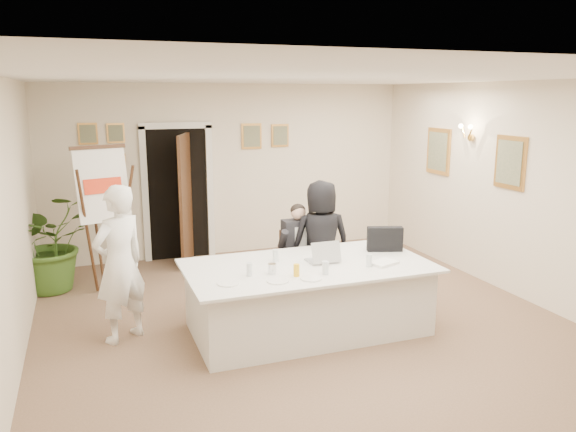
# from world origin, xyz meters

# --- Properties ---
(floor) EXTENTS (7.00, 7.00, 0.00)m
(floor) POSITION_xyz_m (0.00, 0.00, 0.00)
(floor) COLOR brown
(floor) RESTS_ON ground
(ceiling) EXTENTS (6.00, 7.00, 0.02)m
(ceiling) POSITION_xyz_m (0.00, 0.00, 2.80)
(ceiling) COLOR white
(ceiling) RESTS_ON wall_back
(wall_back) EXTENTS (6.00, 0.10, 2.80)m
(wall_back) POSITION_xyz_m (0.00, 3.50, 1.40)
(wall_back) COLOR #F2E5CC
(wall_back) RESTS_ON floor
(wall_front) EXTENTS (6.00, 0.10, 2.80)m
(wall_front) POSITION_xyz_m (0.00, -3.50, 1.40)
(wall_front) COLOR #F2E5CC
(wall_front) RESTS_ON floor
(wall_left) EXTENTS (0.10, 7.00, 2.80)m
(wall_left) POSITION_xyz_m (-3.00, 0.00, 1.40)
(wall_left) COLOR #F2E5CC
(wall_left) RESTS_ON floor
(wall_right) EXTENTS (0.10, 7.00, 2.80)m
(wall_right) POSITION_xyz_m (3.00, 0.00, 1.40)
(wall_right) COLOR #F2E5CC
(wall_right) RESTS_ON floor
(doorway) EXTENTS (1.14, 0.86, 2.20)m
(doorway) POSITION_xyz_m (-0.88, 3.32, 1.04)
(doorway) COLOR black
(doorway) RESTS_ON floor
(pictures_back_wall) EXTENTS (3.40, 0.06, 0.80)m
(pictures_back_wall) POSITION_xyz_m (-0.80, 3.47, 1.85)
(pictures_back_wall) COLOR gold
(pictures_back_wall) RESTS_ON wall_back
(pictures_right_wall) EXTENTS (0.06, 2.20, 0.80)m
(pictures_right_wall) POSITION_xyz_m (2.97, 1.20, 1.75)
(pictures_right_wall) COLOR gold
(pictures_right_wall) RESTS_ON wall_right
(wall_sconce) EXTENTS (0.20, 0.30, 0.24)m
(wall_sconce) POSITION_xyz_m (2.90, 1.20, 2.10)
(wall_sconce) COLOR gold
(wall_sconce) RESTS_ON wall_right
(conference_table) EXTENTS (2.72, 1.45, 0.78)m
(conference_table) POSITION_xyz_m (-0.03, 0.04, 0.39)
(conference_table) COLOR silver
(conference_table) RESTS_ON floor
(seated_man) EXTENTS (0.59, 0.62, 1.27)m
(seated_man) POSITION_xyz_m (0.26, 1.05, 0.63)
(seated_man) COLOR black
(seated_man) RESTS_ON floor
(flip_chart) EXTENTS (0.70, 0.52, 1.95)m
(flip_chart) POSITION_xyz_m (-2.12, 2.18, 0.90)
(flip_chart) COLOR #311D0F
(flip_chart) RESTS_ON floor
(standing_man) EXTENTS (0.75, 0.68, 1.71)m
(standing_man) POSITION_xyz_m (-2.01, 0.50, 0.86)
(standing_man) COLOR white
(standing_man) RESTS_ON floor
(standing_woman) EXTENTS (0.83, 0.61, 1.57)m
(standing_woman) POSITION_xyz_m (0.50, 0.90, 0.79)
(standing_woman) COLOR black
(standing_woman) RESTS_ON floor
(potted_palm) EXTENTS (1.56, 1.49, 1.35)m
(potted_palm) POSITION_xyz_m (-2.80, 2.50, 0.67)
(potted_palm) COLOR #385F1F
(potted_palm) RESTS_ON floor
(laptop) EXTENTS (0.34, 0.36, 0.28)m
(laptop) POSITION_xyz_m (0.16, 0.10, 0.91)
(laptop) COLOR #B7BABC
(laptop) RESTS_ON conference_table
(laptop_bag) EXTENTS (0.44, 0.25, 0.30)m
(laptop_bag) POSITION_xyz_m (1.05, 0.24, 0.92)
(laptop_bag) COLOR black
(laptop_bag) RESTS_ON conference_table
(paper_stack) EXTENTS (0.36, 0.30, 0.03)m
(paper_stack) POSITION_xyz_m (0.77, -0.24, 0.79)
(paper_stack) COLOR white
(paper_stack) RESTS_ON conference_table
(plate_left) EXTENTS (0.26, 0.26, 0.01)m
(plate_left) POSITION_xyz_m (-1.03, -0.30, 0.78)
(plate_left) COLOR white
(plate_left) RESTS_ON conference_table
(plate_mid) EXTENTS (0.23, 0.23, 0.01)m
(plate_mid) POSITION_xyz_m (-0.54, -0.40, 0.78)
(plate_mid) COLOR white
(plate_mid) RESTS_ON conference_table
(plate_near) EXTENTS (0.26, 0.26, 0.01)m
(plate_near) POSITION_xyz_m (-0.19, -0.44, 0.78)
(plate_near) COLOR white
(plate_near) RESTS_ON conference_table
(glass_a) EXTENTS (0.07, 0.07, 0.14)m
(glass_a) POSITION_xyz_m (-0.75, -0.12, 0.84)
(glass_a) COLOR silver
(glass_a) RESTS_ON conference_table
(glass_b) EXTENTS (0.08, 0.08, 0.14)m
(glass_b) POSITION_xyz_m (0.01, -0.34, 0.84)
(glass_b) COLOR silver
(glass_b) RESTS_ON conference_table
(glass_c) EXTENTS (0.08, 0.08, 0.14)m
(glass_c) POSITION_xyz_m (0.57, -0.26, 0.84)
(glass_c) COLOR silver
(glass_c) RESTS_ON conference_table
(glass_d) EXTENTS (0.08, 0.08, 0.14)m
(glass_d) POSITION_xyz_m (-0.33, 0.27, 0.84)
(glass_d) COLOR silver
(glass_d) RESTS_ON conference_table
(oj_glass) EXTENTS (0.08, 0.08, 0.13)m
(oj_glass) POSITION_xyz_m (-0.30, -0.30, 0.84)
(oj_glass) COLOR yellow
(oj_glass) RESTS_ON conference_table
(steel_jug) EXTENTS (0.09, 0.09, 0.11)m
(steel_jug) POSITION_xyz_m (-0.51, -0.14, 0.83)
(steel_jug) COLOR silver
(steel_jug) RESTS_ON conference_table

